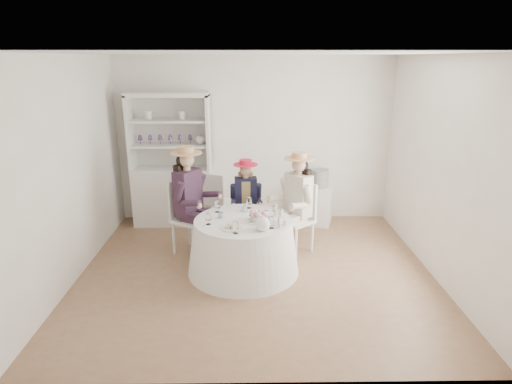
{
  "coord_description": "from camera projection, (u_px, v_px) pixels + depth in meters",
  "views": [
    {
      "loc": [
        -0.07,
        -4.99,
        2.65
      ],
      "look_at": [
        0.0,
        0.1,
        1.05
      ],
      "focal_mm": 30.0,
      "sensor_mm": 36.0,
      "label": 1
    }
  ],
  "objects": [
    {
      "name": "guest_mid",
      "position": [
        246.0,
        196.0,
        6.27
      ],
      "size": [
        0.46,
        0.48,
        1.26
      ],
      "rotation": [
        0.0,
        0.0,
        0.06
      ],
      "color": "silver",
      "rests_on": "ground"
    },
    {
      "name": "side_table",
      "position": [
        318.0,
        205.0,
        7.08
      ],
      "size": [
        0.51,
        0.51,
        0.64
      ],
      "primitive_type": "cube",
      "rotation": [
        0.0,
        0.0,
        -0.29
      ],
      "color": "silver",
      "rests_on": "ground"
    },
    {
      "name": "tea_table",
      "position": [
        243.0,
        246.0,
        5.48
      ],
      "size": [
        1.43,
        1.43,
        0.71
      ],
      "rotation": [
        0.0,
        0.0,
        0.24
      ],
      "color": "white",
      "rests_on": "ground"
    },
    {
      "name": "guest_left",
      "position": [
        190.0,
        194.0,
        5.87
      ],
      "size": [
        0.65,
        0.6,
        1.53
      ],
      "rotation": [
        0.0,
        0.0,
        1.02
      ],
      "color": "silver",
      "rests_on": "ground"
    },
    {
      "name": "teacup_c",
      "position": [
        265.0,
        214.0,
        5.48
      ],
      "size": [
        0.1,
        0.1,
        0.07
      ],
      "primitive_type": "imported",
      "rotation": [
        0.0,
        0.0,
        -0.26
      ],
      "color": "white",
      "rests_on": "tea_table"
    },
    {
      "name": "wall_left",
      "position": [
        69.0,
        171.0,
        5.12
      ],
      "size": [
        0.0,
        4.5,
        4.5
      ],
      "primitive_type": "plane",
      "rotation": [
        1.57,
        0.0,
        1.57
      ],
      "color": "silver",
      "rests_on": "ground"
    },
    {
      "name": "cupcake_stand",
      "position": [
        279.0,
        220.0,
        5.16
      ],
      "size": [
        0.21,
        0.21,
        0.2
      ],
      "rotation": [
        0.0,
        0.0,
        -0.12
      ],
      "color": "white",
      "rests_on": "tea_table"
    },
    {
      "name": "wall_right",
      "position": [
        441.0,
        170.0,
        5.18
      ],
      "size": [
        0.0,
        4.5,
        4.5
      ],
      "primitive_type": "plane",
      "rotation": [
        1.57,
        0.0,
        -1.57
      ],
      "color": "silver",
      "rests_on": "ground"
    },
    {
      "name": "teacup_a",
      "position": [
        221.0,
        216.0,
        5.42
      ],
      "size": [
        0.09,
        0.09,
        0.06
      ],
      "primitive_type": "imported",
      "rotation": [
        0.0,
        0.0,
        0.24
      ],
      "color": "white",
      "rests_on": "tea_table"
    },
    {
      "name": "stemware_set",
      "position": [
        243.0,
        214.0,
        5.35
      ],
      "size": [
        0.92,
        0.96,
        0.15
      ],
      "color": "white",
      "rests_on": "tea_table"
    },
    {
      "name": "ground",
      "position": [
        256.0,
        271.0,
        5.56
      ],
      "size": [
        4.5,
        4.5,
        0.0
      ],
      "primitive_type": "plane",
      "color": "brown",
      "rests_on": "ground"
    },
    {
      "name": "flower_bowl",
      "position": [
        259.0,
        219.0,
        5.31
      ],
      "size": [
        0.24,
        0.24,
        0.05
      ],
      "primitive_type": "imported",
      "rotation": [
        0.0,
        0.0,
        -0.09
      ],
      "color": "white",
      "rests_on": "tea_table"
    },
    {
      "name": "spare_chair",
      "position": [
        217.0,
        199.0,
        6.82
      ],
      "size": [
        0.51,
        0.51,
        0.93
      ],
      "rotation": [
        0.0,
        0.0,
        2.7
      ],
      "color": "silver",
      "rests_on": "ground"
    },
    {
      "name": "table_teapot",
      "position": [
        263.0,
        224.0,
        5.02
      ],
      "size": [
        0.25,
        0.18,
        0.19
      ],
      "rotation": [
        0.0,
        0.0,
        -0.06
      ],
      "color": "white",
      "rests_on": "tea_table"
    },
    {
      "name": "hatbox",
      "position": [
        320.0,
        178.0,
        6.94
      ],
      "size": [
        0.33,
        0.33,
        0.28
      ],
      "primitive_type": "cylinder",
      "rotation": [
        0.0,
        0.0,
        -0.19
      ],
      "color": "black",
      "rests_on": "side_table"
    },
    {
      "name": "flower_arrangement",
      "position": [
        258.0,
        214.0,
        5.3
      ],
      "size": [
        0.19,
        0.19,
        0.07
      ],
      "rotation": [
        0.0,
        0.0,
        -0.1
      ],
      "color": "pink",
      "rests_on": "tea_table"
    },
    {
      "name": "sandwich_plate",
      "position": [
        232.0,
        227.0,
        5.09
      ],
      "size": [
        0.26,
        0.26,
        0.06
      ],
      "rotation": [
        0.0,
        0.0,
        -0.04
      ],
      "color": "white",
      "rests_on": "tea_table"
    },
    {
      "name": "teacup_b",
      "position": [
        244.0,
        209.0,
        5.65
      ],
      "size": [
        0.1,
        0.1,
        0.07
      ],
      "primitive_type": "imported",
      "rotation": [
        0.0,
        0.0,
        0.43
      ],
      "color": "white",
      "rests_on": "tea_table"
    },
    {
      "name": "guest_right",
      "position": [
        297.0,
        197.0,
        5.91
      ],
      "size": [
        0.62,
        0.6,
        1.44
      ],
      "rotation": [
        0.0,
        0.0,
        -0.88
      ],
      "color": "silver",
      "rests_on": "ground"
    },
    {
      "name": "wall_front",
      "position": [
        260.0,
        237.0,
        3.25
      ],
      "size": [
        4.5,
        0.0,
        4.5
      ],
      "primitive_type": "plane",
      "rotation": [
        -1.57,
        0.0,
        0.0
      ],
      "color": "silver",
      "rests_on": "ground"
    },
    {
      "name": "wall_back",
      "position": [
        254.0,
        140.0,
        7.06
      ],
      "size": [
        4.5,
        0.0,
        4.5
      ],
      "primitive_type": "plane",
      "rotation": [
        1.57,
        0.0,
        0.0
      ],
      "color": "silver",
      "rests_on": "ground"
    },
    {
      "name": "hutch",
      "position": [
        173.0,
        179.0,
        7.0
      ],
      "size": [
        1.39,
        0.78,
        2.15
      ],
      "rotation": [
        0.0,
        0.0,
        -0.25
      ],
      "color": "silver",
      "rests_on": "ground"
    },
    {
      "name": "ceiling",
      "position": [
        256.0,
        53.0,
        4.75
      ],
      "size": [
        4.5,
        4.5,
        0.0
      ],
      "primitive_type": "plane",
      "rotation": [
        3.14,
        0.0,
        0.0
      ],
      "color": "white",
      "rests_on": "wall_back"
    }
  ]
}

